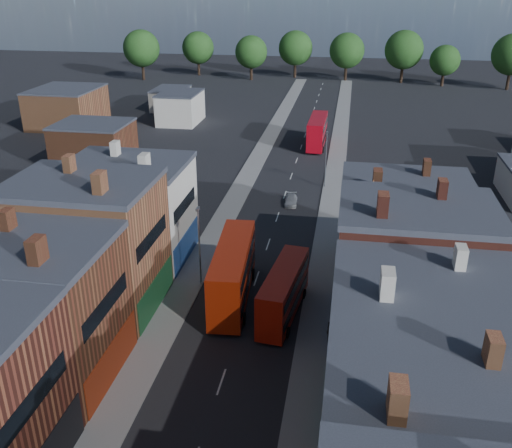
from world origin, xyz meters
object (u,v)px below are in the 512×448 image
(bus_0, at_px, (233,272))
(ped_3, at_px, (330,331))
(bus_2, at_px, (317,131))
(car_3, at_px, (291,200))
(bus_1, at_px, (284,291))
(car_2, at_px, (235,255))

(bus_0, xyz_separation_m, ped_3, (9.20, -5.38, -1.83))
(bus_0, xyz_separation_m, bus_2, (4.15, 53.33, -0.18))
(bus_2, distance_m, car_3, 28.54)
(bus_1, height_order, car_3, bus_1)
(bus_2, distance_m, car_2, 45.70)
(bus_1, bearing_deg, ped_3, -33.20)
(bus_1, bearing_deg, car_2, 129.85)
(bus_0, height_order, bus_2, bus_0)
(bus_0, height_order, bus_1, bus_0)
(bus_2, height_order, car_2, bus_2)
(bus_2, xyz_separation_m, car_2, (-5.54, -45.31, -2.18))
(bus_1, bearing_deg, bus_2, 97.82)
(car_2, relative_size, car_3, 1.07)
(bus_1, xyz_separation_m, ped_3, (4.26, -3.60, -1.29))
(ped_3, bearing_deg, bus_0, 56.24)
(car_2, bearing_deg, bus_0, -88.03)
(bus_1, bearing_deg, bus_0, 167.21)
(bus_0, distance_m, bus_2, 53.50)
(bus_0, height_order, ped_3, bus_0)
(bus_1, distance_m, bus_2, 55.12)
(car_3, distance_m, ped_3, 30.99)
(car_3, bearing_deg, bus_1, -88.53)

